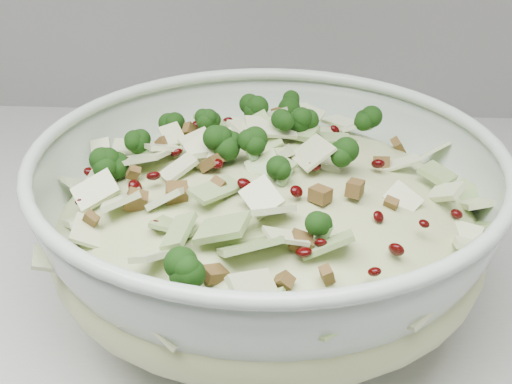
% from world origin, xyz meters
% --- Properties ---
extents(mixing_bowl, '(0.37, 0.37, 0.13)m').
position_xyz_m(mixing_bowl, '(0.11, 1.60, 0.97)').
color(mixing_bowl, '#B8CABB').
rests_on(mixing_bowl, counter).
extents(salad, '(0.30, 0.30, 0.13)m').
position_xyz_m(salad, '(0.11, 1.60, 0.99)').
color(salad, '#B7BC80').
rests_on(salad, mixing_bowl).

